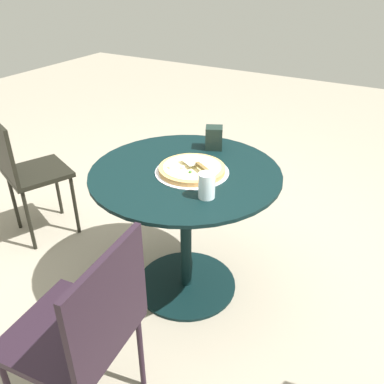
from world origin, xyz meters
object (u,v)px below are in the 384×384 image
at_px(patio_table, 186,208).
at_px(pizza_on_tray, 192,169).
at_px(drinking_cup, 207,186).
at_px(napkin_dispenser, 214,138).
at_px(pizza_server, 197,164).
at_px(patio_chair_near, 86,328).
at_px(patio_chair_far, 26,168).

bearing_deg(patio_table, pizza_on_tray, 7.73).
height_order(drinking_cup, napkin_dispenser, napkin_dispenser).
xyz_separation_m(pizza_server, drinking_cup, (0.14, -0.17, 0.00)).
relative_size(patio_table, drinking_cup, 8.27).
bearing_deg(pizza_on_tray, patio_table, -172.27).
relative_size(patio_table, patio_chair_near, 1.10).
bearing_deg(patio_table, drinking_cup, -39.19).
bearing_deg(pizza_on_tray, patio_chair_near, -86.77).
height_order(patio_table, pizza_server, pizza_server).
bearing_deg(pizza_server, patio_table, 177.32).
xyz_separation_m(pizza_on_tray, patio_chair_near, (0.05, -0.85, -0.25)).
bearing_deg(patio_table, napkin_dispenser, 90.99).
bearing_deg(patio_chair_near, drinking_cup, 79.28).
bearing_deg(patio_chair_far, pizza_on_tray, 3.18).
distance_m(patio_table, pizza_on_tray, 0.24).
relative_size(pizza_on_tray, napkin_dispenser, 2.93).
bearing_deg(patio_chair_far, napkin_dispenser, 18.32).
height_order(pizza_server, napkin_dispenser, napkin_dispenser).
height_order(pizza_on_tray, napkin_dispenser, napkin_dispenser).
distance_m(pizza_on_tray, patio_chair_far, 1.22).
bearing_deg(patio_chair_near, patio_table, 95.60).
height_order(patio_table, pizza_on_tray, pizza_on_tray).
xyz_separation_m(patio_table, patio_chair_near, (0.08, -0.85, -0.02)).
height_order(pizza_server, drinking_cup, drinking_cup).
distance_m(pizza_server, napkin_dispenser, 0.33).
bearing_deg(patio_chair_far, patio_chair_near, -32.55).
distance_m(pizza_on_tray, patio_chair_near, 0.89).
relative_size(pizza_server, drinking_cup, 1.77).
bearing_deg(napkin_dispenser, patio_chair_far, -7.28).
height_order(patio_table, napkin_dispenser, napkin_dispenser).
relative_size(patio_table, pizza_on_tray, 2.62).
distance_m(pizza_server, drinking_cup, 0.22).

